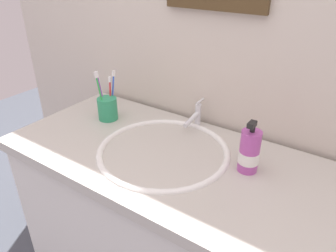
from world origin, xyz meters
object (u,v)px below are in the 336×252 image
(toothbrush_red, at_px, (110,94))
(soap_dispenser, at_px, (249,152))
(toothbrush_cup, at_px, (108,109))
(toothbrush_purple, at_px, (101,92))
(faucet, at_px, (196,116))
(toothbrush_green, at_px, (100,93))
(toothbrush_blue, at_px, (113,90))

(toothbrush_red, bearing_deg, soap_dispenser, -4.20)
(toothbrush_cup, bearing_deg, soap_dispenser, -1.52)
(toothbrush_purple, bearing_deg, faucet, 20.76)
(toothbrush_cup, height_order, soap_dispenser, soap_dispenser)
(faucet, xyz_separation_m, toothbrush_cup, (-0.34, -0.15, -0.00))
(toothbrush_green, relative_size, toothbrush_red, 1.23)
(toothbrush_cup, bearing_deg, toothbrush_green, -106.38)
(faucet, distance_m, toothbrush_cup, 0.38)
(toothbrush_cup, xyz_separation_m, soap_dispenser, (0.64, -0.02, 0.02))
(faucet, distance_m, toothbrush_green, 0.40)
(toothbrush_green, height_order, soap_dispenser, toothbrush_green)
(toothbrush_blue, distance_m, soap_dispenser, 0.64)
(toothbrush_cup, height_order, toothbrush_red, toothbrush_red)
(faucet, relative_size, toothbrush_red, 0.82)
(toothbrush_green, bearing_deg, toothbrush_blue, 86.04)
(toothbrush_purple, height_order, soap_dispenser, toothbrush_purple)
(toothbrush_red, bearing_deg, toothbrush_cup, -77.07)
(toothbrush_red, relative_size, toothbrush_blue, 0.88)
(toothbrush_blue, bearing_deg, faucet, 17.05)
(toothbrush_blue, bearing_deg, soap_dispenser, -5.40)
(faucet, distance_m, toothbrush_red, 0.38)
(toothbrush_green, bearing_deg, toothbrush_purple, 132.11)
(faucet, bearing_deg, toothbrush_green, -153.50)
(faucet, distance_m, toothbrush_purple, 0.41)
(toothbrush_green, relative_size, soap_dispenser, 1.16)
(faucet, bearing_deg, toothbrush_red, -161.19)
(toothbrush_purple, bearing_deg, toothbrush_blue, 48.68)
(toothbrush_green, distance_m, toothbrush_purple, 0.04)
(toothbrush_purple, xyz_separation_m, toothbrush_blue, (0.03, 0.04, 0.00))
(toothbrush_cup, relative_size, soap_dispenser, 0.52)
(toothbrush_purple, height_order, toothbrush_blue, same)
(toothbrush_cup, xyz_separation_m, toothbrush_green, (-0.01, -0.03, 0.08))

